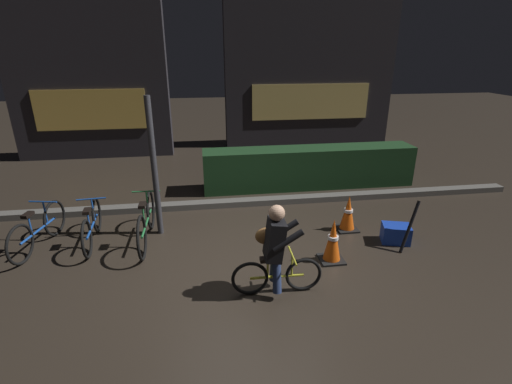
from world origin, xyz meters
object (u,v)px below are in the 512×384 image
at_px(parked_bike_leftmost, 38,229).
at_px(parked_bike_left_mid, 92,225).
at_px(blue_crate, 396,234).
at_px(street_post, 154,169).
at_px(closed_umbrella, 410,227).
at_px(parked_bike_center_left, 146,222).
at_px(cyclist, 275,249).
at_px(traffic_cone_near, 333,241).
at_px(traffic_cone_far, 348,214).

height_order(parked_bike_leftmost, parked_bike_left_mid, parked_bike_leftmost).
distance_m(parked_bike_leftmost, parked_bike_left_mid, 0.80).
height_order(parked_bike_leftmost, blue_crate, parked_bike_leftmost).
xyz_separation_m(street_post, closed_umbrella, (3.94, -1.15, -0.77)).
height_order(parked_bike_center_left, cyclist, cyclist).
height_order(traffic_cone_near, traffic_cone_far, traffic_cone_near).
bearing_deg(traffic_cone_near, blue_crate, 17.96).
xyz_separation_m(traffic_cone_near, closed_umbrella, (1.30, 0.15, 0.07)).
bearing_deg(parked_bike_left_mid, street_post, -83.43).
bearing_deg(traffic_cone_near, parked_bike_left_mid, 163.41).
bearing_deg(traffic_cone_near, traffic_cone_far, 57.15).
relative_size(parked_bike_leftmost, closed_umbrella, 1.77).
distance_m(parked_bike_center_left, cyclist, 2.45).
relative_size(traffic_cone_near, traffic_cone_far, 1.07).
xyz_separation_m(parked_bike_leftmost, closed_umbrella, (5.78, -0.91, 0.07)).
bearing_deg(parked_bike_leftmost, traffic_cone_far, -79.86).
relative_size(parked_bike_left_mid, blue_crate, 3.41).
bearing_deg(closed_umbrella, parked_bike_left_mid, 136.42).
height_order(street_post, parked_bike_left_mid, street_post).
height_order(parked_bike_leftmost, parked_bike_center_left, parked_bike_center_left).
distance_m(parked_bike_leftmost, traffic_cone_near, 4.61).
xyz_separation_m(parked_bike_left_mid, cyclist, (2.68, -1.73, 0.31)).
height_order(street_post, parked_bike_leftmost, street_post).
relative_size(parked_bike_center_left, traffic_cone_far, 2.73).
height_order(parked_bike_leftmost, cyclist, cyclist).
distance_m(street_post, blue_crate, 4.10).
xyz_separation_m(traffic_cone_near, blue_crate, (1.23, 0.40, -0.18)).
height_order(blue_crate, closed_umbrella, closed_umbrella).
bearing_deg(parked_bike_center_left, street_post, -29.45).
bearing_deg(blue_crate, traffic_cone_near, -162.04).
xyz_separation_m(parked_bike_center_left, blue_crate, (4.04, -0.60, -0.21)).
height_order(parked_bike_left_mid, blue_crate, parked_bike_left_mid).
bearing_deg(parked_bike_left_mid, blue_crate, -102.42).
xyz_separation_m(parked_bike_leftmost, parked_bike_center_left, (1.67, -0.05, 0.04)).
distance_m(blue_crate, closed_umbrella, 0.36).
height_order(cyclist, closed_umbrella, cyclist).
xyz_separation_m(traffic_cone_far, blue_crate, (0.62, -0.55, -0.16)).
bearing_deg(cyclist, closed_umbrella, 19.89).
bearing_deg(traffic_cone_near, closed_umbrella, 6.58).
bearing_deg(parked_bike_left_mid, parked_bike_leftmost, 88.53).
distance_m(parked_bike_center_left, blue_crate, 4.09).
bearing_deg(traffic_cone_far, cyclist, -135.69).
xyz_separation_m(traffic_cone_far, cyclist, (-1.61, -1.58, 0.32)).
relative_size(street_post, parked_bike_left_mid, 1.56).
relative_size(blue_crate, closed_umbrella, 0.52).
distance_m(street_post, traffic_cone_far, 3.38).
bearing_deg(street_post, cyclist, -49.74).
bearing_deg(parked_bike_center_left, traffic_cone_near, -108.96).
bearing_deg(blue_crate, traffic_cone_far, 138.67).
xyz_separation_m(parked_bike_leftmost, traffic_cone_near, (4.48, -1.06, 0.01)).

